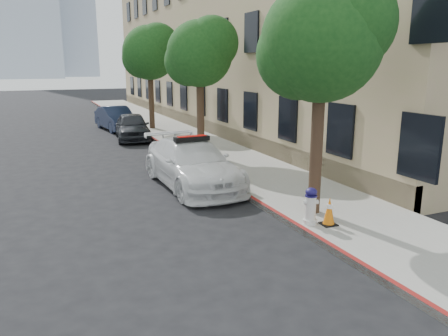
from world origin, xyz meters
The scene contains 13 objects.
ground centered at (0.00, 0.00, 0.00)m, with size 120.00×120.00×0.00m, color black.
sidewalk centered at (3.60, 10.00, 0.07)m, with size 3.20×50.00×0.15m, color gray.
curb_strip centered at (2.06, 10.00, 0.07)m, with size 0.12×50.00×0.15m, color maroon.
building centered at (9.20, 15.00, 5.00)m, with size 8.00×36.00×10.00m, color tan.
tower_right centered at (9.00, 135.00, 22.00)m, with size 14.00×14.00×44.00m, color #9EA8B7.
tree_near centered at (2.93, -2.01, 4.27)m, with size 2.92×2.82×5.62m.
tree_mid centered at (2.93, 5.99, 4.16)m, with size 2.77×2.64×5.43m.
tree_far centered at (2.93, 13.99, 4.39)m, with size 3.10×3.00×5.81m.
police_car centered at (1.10, 1.95, 0.73)m, with size 2.15×5.04×1.60m.
parked_car_mid centered at (1.20, 11.34, 0.67)m, with size 1.59×3.95×1.35m, color black.
parked_car_far centered at (1.04, 15.01, 0.68)m, with size 1.44×4.13×1.36m, color #161F38.
fire_hydrant centered at (2.35, -2.66, 0.57)m, with size 0.36×0.33×0.86m.
traffic_cone centered at (2.70, -2.89, 0.47)m, with size 0.36×0.36×0.65m.
Camera 1 is at (-3.26, -10.60, 3.74)m, focal length 35.00 mm.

